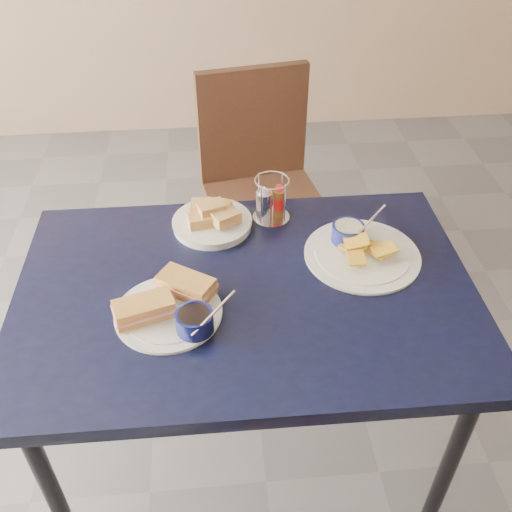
{
  "coord_description": "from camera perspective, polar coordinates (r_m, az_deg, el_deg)",
  "views": [
    {
      "loc": [
        -0.12,
        -0.94,
        1.75
      ],
      "look_at": [
        -0.02,
        0.17,
        0.82
      ],
      "focal_mm": 40.0,
      "sensor_mm": 36.0,
      "label": 1
    }
  ],
  "objects": [
    {
      "name": "sandwich_plate",
      "position": [
        1.4,
        -8.39,
        -5.0
      ],
      "size": [
        0.3,
        0.27,
        0.12
      ],
      "color": "white",
      "rests_on": "dining_table"
    },
    {
      "name": "chair_far",
      "position": [
        2.32,
        0.71,
        8.29
      ],
      "size": [
        0.51,
        0.49,
        0.93
      ],
      "color": "black",
      "rests_on": "ground"
    },
    {
      "name": "bread_basket",
      "position": [
        1.66,
        -4.39,
        3.67
      ],
      "size": [
        0.23,
        0.23,
        0.08
      ],
      "color": "white",
      "rests_on": "dining_table"
    },
    {
      "name": "condiment_caddy",
      "position": [
        1.67,
        1.39,
        5.41
      ],
      "size": [
        0.11,
        0.11,
        0.14
      ],
      "color": "silver",
      "rests_on": "dining_table"
    },
    {
      "name": "plantain_plate",
      "position": [
        1.59,
        10.2,
        0.82
      ],
      "size": [
        0.32,
        0.32,
        0.12
      ],
      "color": "white",
      "rests_on": "dining_table"
    },
    {
      "name": "ground",
      "position": [
        1.99,
        1.03,
        -21.65
      ],
      "size": [
        6.0,
        6.0,
        0.0
      ],
      "primitive_type": "plane",
      "color": "#58585D",
      "rests_on": "ground"
    },
    {
      "name": "dining_table",
      "position": [
        1.51,
        -1.0,
        -5.06
      ],
      "size": [
        1.19,
        0.8,
        0.75
      ],
      "color": "black",
      "rests_on": "ground"
    }
  ]
}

